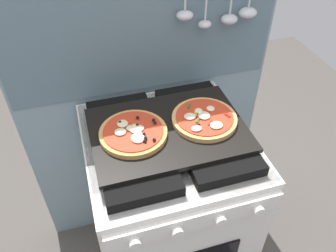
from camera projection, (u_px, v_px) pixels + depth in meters
name	position (u px, v px, depth m)	size (l,w,h in m)	color
kitchen_backsplash	(147.00, 101.00, 1.53)	(1.10, 0.09, 1.55)	#7A939E
stove	(168.00, 207.00, 1.51)	(0.60, 0.64, 0.90)	white
baking_tray	(168.00, 130.00, 1.21)	(0.54, 0.38, 0.02)	black
pizza_left	(133.00, 133.00, 1.17)	(0.23, 0.23, 0.03)	tan
pizza_right	(204.00, 119.00, 1.22)	(0.23, 0.23, 0.03)	tan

